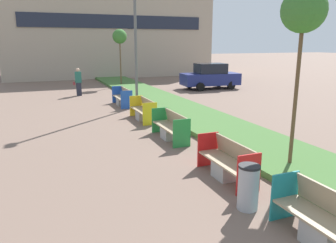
{
  "coord_description": "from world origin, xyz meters",
  "views": [
    {
      "loc": [
        -3.33,
        0.07,
        3.33
      ],
      "look_at": [
        0.9,
        10.57,
        0.6
      ],
      "focal_mm": 35.0,
      "sensor_mm": 36.0,
      "label": 1
    }
  ],
  "objects_px": {
    "bench_green_frame": "(171,129)",
    "parked_car_distant": "(210,76)",
    "bench_teal_frame": "(326,226)",
    "sapling_tree_far": "(120,37)",
    "pedestrian_walking": "(78,82)",
    "bench_yellow_frame": "(143,112)",
    "litter_bin": "(248,187)",
    "bench_red_frame": "(227,164)",
    "street_lamp_post": "(135,25)",
    "bench_blue_frame": "(123,99)",
    "sapling_tree_near": "(303,13)"
  },
  "relations": [
    {
      "from": "bench_green_frame",
      "to": "parked_car_distant",
      "type": "distance_m",
      "value": 13.36
    },
    {
      "from": "bench_teal_frame",
      "to": "sapling_tree_far",
      "type": "xyz_separation_m",
      "value": [
        1.91,
        21.62,
        3.37
      ]
    },
    {
      "from": "sapling_tree_far",
      "to": "pedestrian_walking",
      "type": "height_order",
      "value": "sapling_tree_far"
    },
    {
      "from": "bench_yellow_frame",
      "to": "sapling_tree_far",
      "type": "distance_m",
      "value": 12.31
    },
    {
      "from": "pedestrian_walking",
      "to": "litter_bin",
      "type": "bearing_deg",
      "value": -85.43
    },
    {
      "from": "bench_teal_frame",
      "to": "pedestrian_walking",
      "type": "relative_size",
      "value": 1.12
    },
    {
      "from": "bench_red_frame",
      "to": "bench_green_frame",
      "type": "relative_size",
      "value": 0.93
    },
    {
      "from": "street_lamp_post",
      "to": "bench_green_frame",
      "type": "bearing_deg",
      "value": -95.64
    },
    {
      "from": "bench_teal_frame",
      "to": "bench_yellow_frame",
      "type": "distance_m",
      "value": 9.93
    },
    {
      "from": "bench_blue_frame",
      "to": "bench_teal_frame",
      "type": "bearing_deg",
      "value": -90.0
    },
    {
      "from": "bench_yellow_frame",
      "to": "bench_blue_frame",
      "type": "distance_m",
      "value": 3.7
    },
    {
      "from": "sapling_tree_far",
      "to": "parked_car_distant",
      "type": "bearing_deg",
      "value": -34.17
    },
    {
      "from": "bench_teal_frame",
      "to": "bench_yellow_frame",
      "type": "bearing_deg",
      "value": 90.0
    },
    {
      "from": "bench_teal_frame",
      "to": "parked_car_distant",
      "type": "height_order",
      "value": "parked_car_distant"
    },
    {
      "from": "bench_blue_frame",
      "to": "sapling_tree_near",
      "type": "relative_size",
      "value": 0.44
    },
    {
      "from": "bench_blue_frame",
      "to": "pedestrian_walking",
      "type": "height_order",
      "value": "pedestrian_walking"
    },
    {
      "from": "litter_bin",
      "to": "sapling_tree_far",
      "type": "height_order",
      "value": "sapling_tree_far"
    },
    {
      "from": "sapling_tree_near",
      "to": "parked_car_distant",
      "type": "distance_m",
      "value": 16.14
    },
    {
      "from": "bench_red_frame",
      "to": "street_lamp_post",
      "type": "distance_m",
      "value": 10.65
    },
    {
      "from": "bench_teal_frame",
      "to": "bench_green_frame",
      "type": "distance_m",
      "value": 6.78
    },
    {
      "from": "bench_teal_frame",
      "to": "bench_red_frame",
      "type": "relative_size",
      "value": 1.02
    },
    {
      "from": "bench_blue_frame",
      "to": "sapling_tree_near",
      "type": "bearing_deg",
      "value": -79.85
    },
    {
      "from": "sapling_tree_near",
      "to": "parked_car_distant",
      "type": "height_order",
      "value": "sapling_tree_near"
    },
    {
      "from": "bench_teal_frame",
      "to": "bench_yellow_frame",
      "type": "relative_size",
      "value": 0.98
    },
    {
      "from": "bench_yellow_frame",
      "to": "sapling_tree_near",
      "type": "height_order",
      "value": "sapling_tree_near"
    },
    {
      "from": "litter_bin",
      "to": "sapling_tree_near",
      "type": "xyz_separation_m",
      "value": [
        2.37,
        1.42,
        3.57
      ]
    },
    {
      "from": "bench_yellow_frame",
      "to": "street_lamp_post",
      "type": "height_order",
      "value": "street_lamp_post"
    },
    {
      "from": "parked_car_distant",
      "to": "bench_green_frame",
      "type": "bearing_deg",
      "value": -119.76
    },
    {
      "from": "bench_yellow_frame",
      "to": "bench_blue_frame",
      "type": "relative_size",
      "value": 0.99
    },
    {
      "from": "litter_bin",
      "to": "pedestrian_walking",
      "type": "bearing_deg",
      "value": 94.57
    },
    {
      "from": "bench_red_frame",
      "to": "sapling_tree_far",
      "type": "relative_size",
      "value": 0.45
    },
    {
      "from": "bench_yellow_frame",
      "to": "litter_bin",
      "type": "bearing_deg",
      "value": -93.1
    },
    {
      "from": "bench_red_frame",
      "to": "bench_green_frame",
      "type": "height_order",
      "value": "same"
    },
    {
      "from": "pedestrian_walking",
      "to": "parked_car_distant",
      "type": "distance_m",
      "value": 9.43
    },
    {
      "from": "bench_red_frame",
      "to": "sapling_tree_near",
      "type": "relative_size",
      "value": 0.42
    },
    {
      "from": "bench_green_frame",
      "to": "bench_blue_frame",
      "type": "bearing_deg",
      "value": 90.01
    },
    {
      "from": "sapling_tree_far",
      "to": "bench_teal_frame",
      "type": "bearing_deg",
      "value": -95.05
    },
    {
      "from": "bench_green_frame",
      "to": "bench_yellow_frame",
      "type": "height_order",
      "value": "same"
    },
    {
      "from": "street_lamp_post",
      "to": "parked_car_distant",
      "type": "relative_size",
      "value": 1.75
    },
    {
      "from": "bench_green_frame",
      "to": "sapling_tree_near",
      "type": "distance_m",
      "value": 5.63
    },
    {
      "from": "bench_yellow_frame",
      "to": "bench_green_frame",
      "type": "bearing_deg",
      "value": -89.98
    },
    {
      "from": "bench_blue_frame",
      "to": "litter_bin",
      "type": "height_order",
      "value": "litter_bin"
    },
    {
      "from": "pedestrian_walking",
      "to": "bench_red_frame",
      "type": "bearing_deg",
      "value": -83.25
    },
    {
      "from": "bench_green_frame",
      "to": "sapling_tree_near",
      "type": "relative_size",
      "value": 0.45
    },
    {
      "from": "bench_teal_frame",
      "to": "parked_car_distant",
      "type": "distance_m",
      "value": 19.31
    },
    {
      "from": "bench_red_frame",
      "to": "litter_bin",
      "type": "height_order",
      "value": "litter_bin"
    },
    {
      "from": "bench_green_frame",
      "to": "bench_teal_frame",
      "type": "bearing_deg",
      "value": -90.01
    },
    {
      "from": "bench_yellow_frame",
      "to": "pedestrian_walking",
      "type": "distance_m",
      "value": 8.29
    },
    {
      "from": "sapling_tree_near",
      "to": "street_lamp_post",
      "type": "bearing_deg",
      "value": 97.38
    },
    {
      "from": "bench_teal_frame",
      "to": "sapling_tree_far",
      "type": "height_order",
      "value": "sapling_tree_far"
    }
  ]
}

